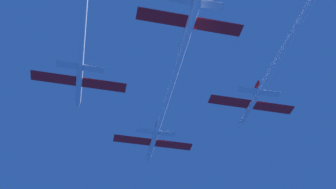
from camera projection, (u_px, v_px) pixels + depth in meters
The scene contains 3 objects.
jet_lead at pixel (167, 100), 91.50m from camera, with size 20.69×64.26×3.43m.
jet_left_wing at pixel (83, 28), 76.21m from camera, with size 20.69×59.53×3.43m.
jet_right_wing at pixel (284, 47), 80.59m from camera, with size 20.69×66.62×3.43m.
Camera 1 is at (-14.62, -86.63, -60.26)m, focal length 42.50 mm.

